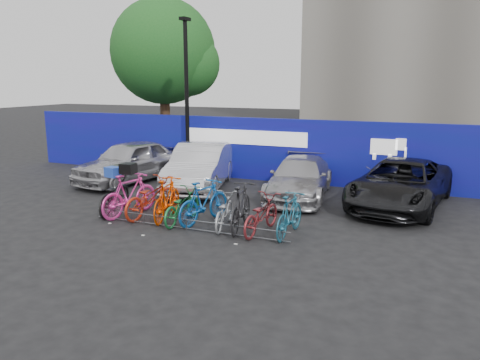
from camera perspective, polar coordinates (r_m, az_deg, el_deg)
The scene contains 21 objects.
ground at distance 12.79m, azimuth -5.23°, elevation -5.31°, with size 100.00×100.00×0.00m, color black.
hoarding at distance 17.92m, azimuth 3.63°, elevation 3.71°, with size 22.00×0.18×2.40m.
tree at distance 24.33m, azimuth -8.80°, elevation 14.93°, with size 5.40×5.20×7.80m.
lamppost at distance 18.49m, azimuth -6.52°, elevation 10.34°, with size 0.25×0.50×6.11m.
bike_rack at distance 12.24m, azimuth -6.55°, elevation -5.35°, with size 5.60×0.03×0.30m.
car_0 at distance 18.23m, azimuth -13.33°, elevation 2.23°, with size 1.87×4.65×1.58m, color #B3B2B7.
car_1 at distance 16.68m, azimuth -4.87°, elevation 1.65°, with size 1.70×4.86×1.60m, color silver.
car_2 at distance 15.55m, azimuth 7.30°, elevation 0.27°, with size 1.83×4.50×1.31m, color #A4A3A8.
car_3 at distance 15.06m, azimuth 18.98°, elevation -0.43°, with size 2.39×5.18×1.44m, color black.
bike_0 at distance 14.14m, azimuth -15.12°, elevation -1.75°, with size 0.71×2.03×1.07m, color black.
bike_1 at distance 13.70m, azimuth -13.32°, elevation -1.74°, with size 0.58×2.05×1.23m, color #F138A1.
bike_2 at distance 13.52m, azimuth -10.84°, elevation -2.10°, with size 0.73×2.10×1.10m, color #B42C15.
bike_3 at distance 13.11m, azimuth -8.90°, elevation -2.29°, with size 0.55×1.96×1.18m, color #F04403.
bike_4 at distance 12.79m, azimuth -7.11°, elevation -3.17°, with size 0.62×1.79×0.94m, color #1A7236.
bike_5 at distance 12.67m, azimuth -4.42°, elevation -2.67°, with size 0.56×1.97×1.19m, color #1257AA.
bike_6 at distance 12.30m, azimuth -1.97°, elevation -3.78°, with size 0.60×1.72×0.90m, color #A1A5A9.
bike_7 at distance 12.08m, azimuth 0.11°, elevation -3.29°, with size 0.57×2.03×1.22m, color black.
bike_8 at distance 11.86m, azimuth 2.56°, elevation -4.23°, with size 0.64×1.84×0.97m, color maroon.
bike_9 at distance 11.68m, azimuth 6.06°, elevation -4.24°, with size 0.51×1.81×1.09m, color #1E627C.
cargo_crate at distance 14.00m, azimuth -15.27°, elevation 0.95°, with size 0.40×0.31×0.29m, color #2144B4.
cargo_topcase at distance 13.54m, azimuth -13.48°, elevation 1.38°, with size 0.39×0.35×0.29m, color black.
Camera 1 is at (5.70, -10.79, 3.82)m, focal length 35.00 mm.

